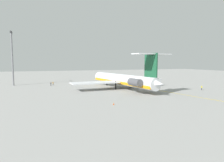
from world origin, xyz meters
The scene contains 9 objects.
ground centered at (0.00, 0.00, 0.00)m, with size 327.40×327.40×0.00m, color gray.
main_jetliner centered at (-5.28, 11.14, 3.64)m, with size 45.70×40.56×13.34m.
ground_crew_near_nose centered at (16.41, 36.05, 1.04)m, with size 0.26×0.39×1.64m.
ground_crew_near_tail centered at (-18.64, -15.33, 1.06)m, with size 0.27×0.37×1.67m.
ground_crew_portside centered at (13.88, 37.15, 1.15)m, with size 0.29×0.42×1.82m.
ground_crew_starboard centered at (13.02, -10.55, 1.16)m, with size 0.44×0.29×1.83m.
safety_cone_nose centered at (-31.24, 25.15, 0.28)m, with size 0.40×0.40×0.55m, color #EA590F.
taxiway_centreline centered at (-4.01, 2.39, 0.00)m, with size 92.89×0.36×0.01m, color gold.
light_mast centered at (21.97, 52.68, 13.15)m, with size 4.00×0.70×23.89m.
Camera 1 is at (-76.26, 42.56, 10.65)m, focal length 31.90 mm.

